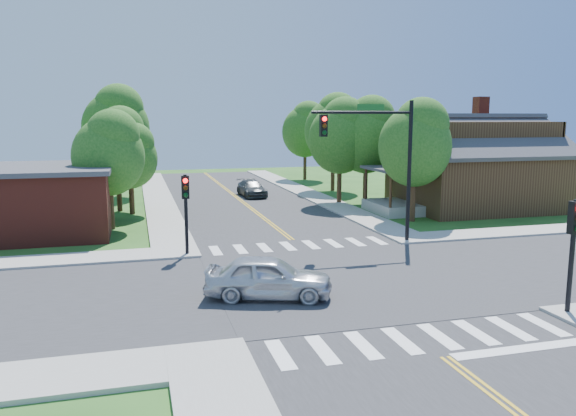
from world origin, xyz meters
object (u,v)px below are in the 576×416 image
object	(u,v)px
car_silver	(268,278)
car_dgrey	(252,189)
house_ne	(475,161)
signal_mast_ne	(379,148)
signal_pole_se	(574,235)
signal_pole_nw	(186,200)

from	to	relation	value
car_silver	car_dgrey	distance (m)	26.04
house_ne	signal_mast_ne	bearing A→B (deg)	-142.32
signal_pole_se	signal_mast_ne	bearing A→B (deg)	98.56
house_ne	signal_pole_se	bearing A→B (deg)	-115.58
house_ne	car_dgrey	distance (m)	17.26
signal_pole_se	car_silver	xyz separation A→B (m)	(-8.99, 4.22, -1.90)
signal_mast_ne	house_ne	size ratio (longest dim) A/B	0.55
signal_pole_se	car_silver	size ratio (longest dim) A/B	0.79
signal_mast_ne	signal_pole_se	xyz separation A→B (m)	(1.69, -11.21, -2.19)
car_silver	car_dgrey	world-z (taller)	car_silver
signal_pole_se	house_ne	world-z (taller)	house_ne
house_ne	car_silver	xyz separation A→B (m)	(-18.49, -15.64, -2.56)
signal_pole_nw	house_ne	world-z (taller)	house_ne
house_ne	car_dgrey	xyz separation A→B (m)	(-13.82, 9.98, -2.69)
signal_mast_ne	car_dgrey	distance (m)	19.28
signal_mast_ne	car_dgrey	world-z (taller)	signal_mast_ne
signal_pole_se	signal_pole_nw	distance (m)	15.84
house_ne	car_dgrey	world-z (taller)	house_ne
signal_pole_nw	house_ne	xyz separation A→B (m)	(20.71, 8.66, 0.67)
signal_pole_se	car_silver	bearing A→B (deg)	154.86
house_ne	car_silver	bearing A→B (deg)	-139.78
signal_mast_ne	car_dgrey	bearing A→B (deg)	98.03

